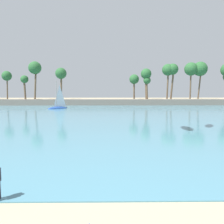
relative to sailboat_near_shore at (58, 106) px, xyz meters
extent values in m
cube|color=teal|center=(12.96, 3.12, -0.70)|extent=(220.00, 101.43, 0.06)
cube|color=slate|center=(12.96, 13.83, 0.17)|extent=(94.96, 6.00, 1.80)
cylinder|color=brown|center=(30.65, 14.03, 5.54)|extent=(0.68, 0.65, 8.96)
sphere|color=#285B2D|center=(30.65, 14.03, 10.00)|extent=(3.57, 3.57, 3.57)
cylinder|color=brown|center=(37.73, 14.02, 5.66)|extent=(0.44, 0.44, 9.19)
sphere|color=#285B2D|center=(37.73, 14.02, 10.26)|extent=(4.04, 4.04, 4.04)
cylinder|color=brown|center=(20.37, 14.40, 4.12)|extent=(0.58, 0.85, 6.14)
sphere|color=#285B2D|center=(20.37, 14.40, 7.18)|extent=(2.97, 2.97, 2.97)
cylinder|color=brown|center=(-18.74, 14.69, 4.62)|extent=(0.45, 0.75, 7.12)
sphere|color=#285B2D|center=(-18.74, 14.69, 8.17)|extent=(2.98, 2.98, 2.98)
cylinder|color=brown|center=(-2.02, 14.01, 4.98)|extent=(0.69, 0.98, 7.86)
sphere|color=#285B2D|center=(-2.02, 14.01, 8.90)|extent=(3.40, 3.40, 3.40)
cylinder|color=brown|center=(23.90, 13.59, 4.91)|extent=(0.80, 0.94, 7.72)
sphere|color=#285B2D|center=(23.90, 13.59, 8.76)|extent=(3.21, 3.21, 3.21)
cylinder|color=brown|center=(40.60, 14.19, 5.68)|extent=(0.96, 0.86, 9.26)
sphere|color=#285B2D|center=(40.60, 14.19, 10.30)|extent=(4.41, 4.41, 4.41)
cylinder|color=brown|center=(-9.53, 12.97, 5.77)|extent=(0.95, 1.05, 9.44)
sphere|color=#285B2D|center=(-9.53, 12.97, 10.48)|extent=(3.80, 3.80, 3.80)
cylinder|color=brown|center=(24.18, 13.35, 3.91)|extent=(0.75, 0.63, 5.72)
sphere|color=#285B2D|center=(24.18, 13.35, 6.76)|extent=(2.21, 2.21, 2.21)
cylinder|color=brown|center=(-12.69, 12.75, 4.07)|extent=(0.85, 0.75, 6.05)
sphere|color=#285B2D|center=(-12.69, 12.75, 7.08)|extent=(2.32, 2.32, 2.32)
cylinder|color=brown|center=(32.03, 13.87, 5.61)|extent=(1.08, 1.08, 9.13)
sphere|color=#285B2D|center=(32.03, 13.87, 10.16)|extent=(3.44, 3.44, 3.44)
cylinder|color=#23232D|center=(7.84, -47.19, 0.38)|extent=(0.09, 0.09, 0.50)
ellipsoid|color=#234793|center=(-0.09, -0.07, -0.67)|extent=(5.01, 4.40, 1.03)
cylinder|color=gray|center=(-0.29, -0.23, 3.06)|extent=(0.15, 0.15, 6.45)
pyramid|color=silver|center=(0.40, 0.31, 2.58)|extent=(1.92, 1.55, 5.48)
camera|label=1|loc=(12.60, -56.94, 4.06)|focal=36.92mm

